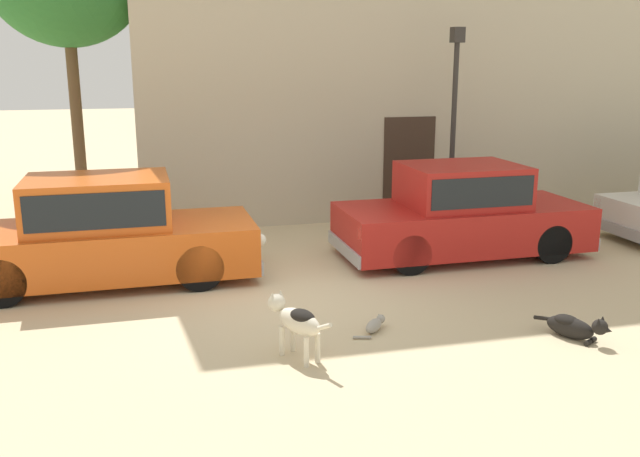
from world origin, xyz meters
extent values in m
plane|color=#CCB78E|center=(0.00, 0.00, 0.00)|extent=(80.00, 80.00, 0.00)
cube|color=#D15619|center=(-2.36, 1.32, 0.51)|extent=(4.40, 1.77, 0.71)
cube|color=#D15619|center=(-2.40, 1.32, 1.22)|extent=(2.03, 1.50, 0.72)
cube|color=black|center=(-2.40, 1.32, 1.23)|extent=(1.87, 1.52, 0.50)
cube|color=#999BA0|center=(-0.19, 1.34, 0.26)|extent=(0.14, 1.68, 0.20)
sphere|color=silver|center=(-0.17, 2.02, 0.67)|extent=(0.20, 0.20, 0.20)
sphere|color=silver|center=(-0.15, 0.67, 0.67)|extent=(0.20, 0.20, 0.20)
cylinder|color=black|center=(-1.05, 2.09, 0.34)|extent=(0.68, 0.21, 0.68)
cylinder|color=black|center=(-1.03, 0.58, 0.34)|extent=(0.68, 0.21, 0.68)
cylinder|color=black|center=(-3.68, 2.06, 0.34)|extent=(0.68, 0.21, 0.68)
cylinder|color=black|center=(-3.66, 0.54, 0.34)|extent=(0.68, 0.21, 0.68)
cube|color=#AD1E19|center=(3.39, 1.32, 0.51)|extent=(4.12, 1.77, 0.72)
cube|color=#AD1E19|center=(3.35, 1.32, 1.21)|extent=(1.90, 1.51, 0.69)
cube|color=black|center=(3.35, 1.32, 1.22)|extent=(1.75, 1.53, 0.48)
cube|color=#999BA0|center=(5.42, 1.33, 0.26)|extent=(0.14, 1.70, 0.20)
cube|color=#999BA0|center=(1.36, 1.30, 0.26)|extent=(0.14, 1.70, 0.20)
sphere|color=silver|center=(5.44, 2.02, 0.67)|extent=(0.20, 0.20, 0.20)
sphere|color=silver|center=(5.45, 0.65, 0.67)|extent=(0.20, 0.20, 0.20)
cube|color=red|center=(1.35, 2.04, 0.69)|extent=(0.04, 0.18, 0.18)
cube|color=red|center=(1.36, 0.55, 0.69)|extent=(0.04, 0.18, 0.18)
cylinder|color=black|center=(4.61, 2.09, 0.32)|extent=(0.64, 0.21, 0.64)
cylinder|color=black|center=(4.62, 0.56, 0.32)|extent=(0.64, 0.21, 0.64)
cylinder|color=black|center=(2.15, 2.07, 0.32)|extent=(0.64, 0.21, 0.64)
cylinder|color=black|center=(2.16, 0.54, 0.32)|extent=(0.64, 0.21, 0.64)
cube|color=#999BA0|center=(6.47, 1.22, 0.26)|extent=(0.14, 1.65, 0.20)
cube|color=red|center=(6.46, 1.94, 0.62)|extent=(0.04, 0.18, 0.18)
cylinder|color=black|center=(7.31, 1.97, 0.32)|extent=(0.65, 0.21, 0.64)
cube|color=#38281E|center=(3.54, 4.17, 1.05)|extent=(1.10, 0.02, 2.10)
cylinder|color=beige|center=(-0.33, -1.91, 0.17)|extent=(0.06, 0.06, 0.34)
cylinder|color=beige|center=(-0.19, -1.83, 0.17)|extent=(0.06, 0.06, 0.34)
cylinder|color=beige|center=(-0.14, -2.27, 0.17)|extent=(0.06, 0.06, 0.34)
cylinder|color=beige|center=(0.01, -2.19, 0.17)|extent=(0.06, 0.06, 0.34)
ellipsoid|color=beige|center=(-0.16, -2.05, 0.44)|extent=(0.49, 0.66, 0.27)
ellipsoid|color=black|center=(-0.14, -2.09, 0.51)|extent=(0.35, 0.41, 0.15)
sphere|color=beige|center=(-0.35, -1.71, 0.55)|extent=(0.20, 0.20, 0.20)
cone|color=beige|center=(-0.40, -1.61, 0.54)|extent=(0.15, 0.15, 0.11)
cone|color=beige|center=(-0.40, -1.74, 0.64)|extent=(0.10, 0.10, 0.09)
cone|color=beige|center=(-0.30, -1.68, 0.64)|extent=(0.10, 0.10, 0.09)
cylinder|color=beige|center=(0.03, -2.40, 0.49)|extent=(0.15, 0.22, 0.14)
cylinder|color=black|center=(3.27, -2.46, 0.03)|extent=(0.12, 0.10, 0.06)
cylinder|color=black|center=(3.16, -2.52, 0.03)|extent=(0.12, 0.10, 0.06)
ellipsoid|color=black|center=(3.09, -2.27, 0.13)|extent=(0.47, 0.61, 0.26)
ellipsoid|color=black|center=(3.06, -2.23, 0.20)|extent=(0.34, 0.38, 0.14)
sphere|color=black|center=(3.26, -2.57, 0.23)|extent=(0.18, 0.18, 0.18)
cone|color=black|center=(3.31, -2.65, 0.22)|extent=(0.14, 0.14, 0.10)
cone|color=black|center=(3.31, -2.55, 0.32)|extent=(0.09, 0.09, 0.08)
cone|color=black|center=(3.21, -2.60, 0.32)|extent=(0.09, 0.09, 0.08)
cylinder|color=black|center=(2.91, -1.95, 0.14)|extent=(0.15, 0.20, 0.08)
ellipsoid|color=gray|center=(0.88, -1.52, 0.08)|extent=(0.34, 0.34, 0.16)
sphere|color=gray|center=(1.02, -1.38, 0.10)|extent=(0.11, 0.11, 0.11)
cone|color=gray|center=(1.00, -1.36, 0.14)|extent=(0.05, 0.05, 0.04)
cone|color=gray|center=(1.04, -1.40, 0.14)|extent=(0.05, 0.05, 0.04)
cylinder|color=gray|center=(0.68, -1.70, 0.02)|extent=(0.22, 0.09, 0.04)
cylinder|color=#2D2B28|center=(4.07, 3.27, 1.77)|extent=(0.10, 0.10, 3.53)
cube|color=#2D2B28|center=(4.07, 3.27, 3.67)|extent=(0.22, 0.22, 0.28)
sphere|color=silver|center=(4.07, 3.27, 3.67)|extent=(0.18, 0.18, 0.18)
cylinder|color=brown|center=(-2.93, 5.13, 1.87)|extent=(0.22, 0.22, 3.73)
camera|label=1|loc=(-1.68, -8.92, 3.22)|focal=38.50mm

